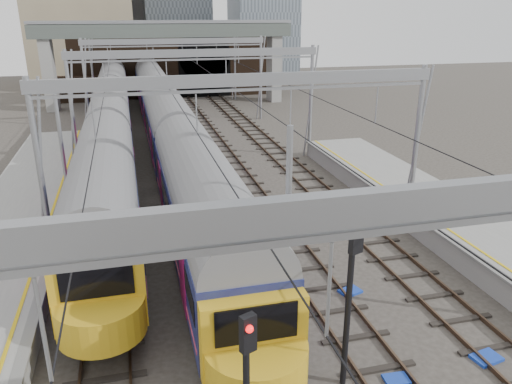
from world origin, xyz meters
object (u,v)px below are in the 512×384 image
object	(u,v)px
signal_near_left	(247,381)
signal_near_centre	(351,285)
train_main	(159,104)
train_second	(111,120)

from	to	relation	value
signal_near_left	signal_near_centre	xyz separation A→B (m)	(3.46, 2.47, 0.37)
train_main	signal_near_left	distance (m)	35.85
train_main	train_second	size ratio (longest dim) A/B	1.36
train_second	signal_near_left	bearing A→B (deg)	-83.84
signal_near_left	train_second	bearing A→B (deg)	74.03
train_main	signal_near_left	world-z (taller)	train_main
signal_near_left	train_main	bearing A→B (deg)	66.68
train_main	signal_near_centre	size ratio (longest dim) A/B	12.77
train_main	signal_near_centre	world-z (taller)	signal_near_centre
train_main	train_second	distance (m)	6.94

